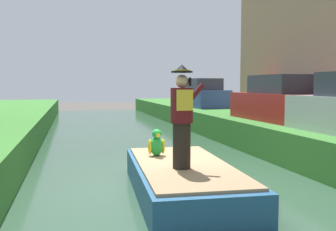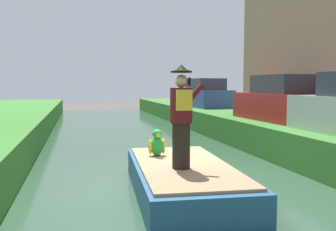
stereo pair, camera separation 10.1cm
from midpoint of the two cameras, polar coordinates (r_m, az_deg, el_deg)
The scene contains 7 objects.
ground_plane at distance 8.31m, azimuth 0.25°, elevation -10.78°, with size 80.00×80.00×0.00m, color #4C4742.
canal_water at distance 8.29m, azimuth 0.25°, elevation -10.45°, with size 6.21×48.00×0.10m, color #33513D.
boat at distance 7.42m, azimuth 1.89°, elevation -9.47°, with size 2.04×4.30×0.61m.
person_pirate at distance 6.81m, azimuth 1.67°, elevation -0.20°, with size 0.61×0.42×1.85m.
parrot_plush at distance 8.07m, azimuth -2.08°, elevation -4.30°, with size 0.36×0.34×0.57m.
parked_car_red at distance 13.25m, azimuth 16.08°, elevation 2.02°, with size 1.80×4.04×1.50m.
parked_car_blue at distance 20.61m, azimuth 4.79°, elevation 3.06°, with size 1.98×4.11×1.50m.
Camera 1 is at (-2.02, -7.75, 2.21)m, focal length 41.05 mm.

